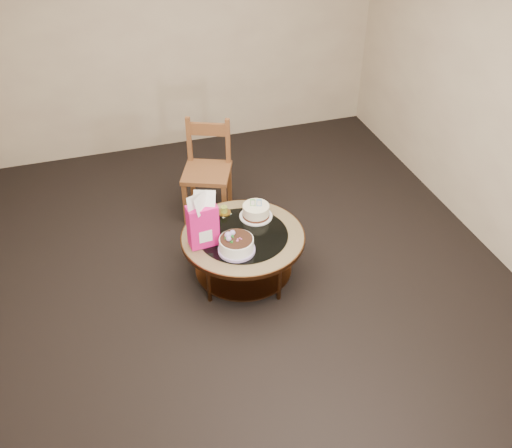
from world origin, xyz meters
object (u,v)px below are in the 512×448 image
object	(u,v)px
cream_cake	(256,211)
gift_bag	(202,220)
coffee_table	(243,242)
decorated_cake	(236,245)
dining_chair	(207,169)

from	to	relation	value
cream_cake	gift_bag	distance (m)	0.58
cream_cake	coffee_table	bearing A→B (deg)	-111.27
cream_cake	gift_bag	world-z (taller)	gift_bag
decorated_cake	cream_cake	size ratio (longest dim) A/B	1.05
decorated_cake	cream_cake	world-z (taller)	cream_cake
gift_bag	dining_chair	xyz separation A→B (m)	(0.28, 1.05, -0.21)
decorated_cake	coffee_table	bearing A→B (deg)	59.95
decorated_cake	dining_chair	size ratio (longest dim) A/B	0.31
coffee_table	dining_chair	world-z (taller)	dining_chair
coffee_table	decorated_cake	size ratio (longest dim) A/B	3.46
cream_cake	gift_bag	size ratio (longest dim) A/B	0.60
gift_bag	dining_chair	world-z (taller)	dining_chair
decorated_cake	gift_bag	xyz separation A→B (m)	(-0.22, 0.17, 0.17)
coffee_table	cream_cake	xyz separation A→B (m)	(0.17, 0.20, 0.14)
decorated_cake	dining_chair	world-z (taller)	dining_chair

